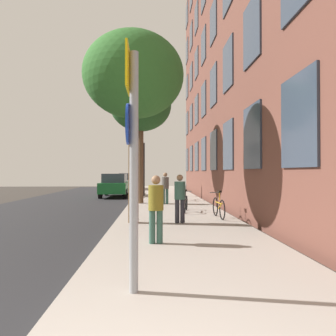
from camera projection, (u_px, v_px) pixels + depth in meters
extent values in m
plane|color=#332D28|center=(103.00, 205.00, 16.22)|extent=(41.80, 41.80, 0.00)
cube|color=#232326|center=(63.00, 205.00, 16.11)|extent=(7.00, 38.00, 0.01)
cube|color=#9E9389|center=(169.00, 203.00, 16.39)|extent=(4.20, 38.00, 0.12)
cube|color=brown|center=(219.00, 35.00, 16.13)|extent=(0.50, 27.00, 18.01)
cube|color=#2D3847|center=(298.00, 120.00, 6.68)|extent=(0.06, 1.64, 2.06)
cube|color=#2D3847|center=(252.00, 137.00, 9.80)|extent=(0.06, 1.64, 2.06)
cube|color=#2D3847|center=(228.00, 145.00, 12.92)|extent=(0.06, 1.64, 2.06)
cube|color=#2D3847|center=(213.00, 151.00, 16.04)|extent=(0.06, 1.64, 2.06)
cube|color=#2D3847|center=(204.00, 154.00, 19.16)|extent=(0.06, 1.64, 2.06)
cube|color=#2D3847|center=(197.00, 157.00, 22.28)|extent=(0.06, 1.64, 2.06)
cube|color=#2D3847|center=(191.00, 158.00, 25.40)|extent=(0.06, 1.64, 2.06)
cube|color=#2D3847|center=(187.00, 160.00, 28.52)|extent=(0.06, 1.64, 2.06)
cube|color=#2D3847|center=(252.00, 31.00, 9.84)|extent=(0.06, 1.64, 2.06)
cube|color=#2D3847|center=(228.00, 65.00, 12.96)|extent=(0.06, 1.64, 2.06)
cube|color=#2D3847|center=(213.00, 86.00, 16.08)|extent=(0.06, 1.64, 2.06)
cube|color=#2D3847|center=(204.00, 100.00, 19.20)|extent=(0.06, 1.64, 2.06)
cube|color=#2D3847|center=(196.00, 110.00, 22.32)|extent=(0.06, 1.64, 2.06)
cube|color=#2D3847|center=(191.00, 118.00, 25.45)|extent=(0.06, 1.64, 2.06)
cube|color=#2D3847|center=(187.00, 124.00, 28.57)|extent=(0.06, 1.64, 2.06)
cube|color=#2D3847|center=(213.00, 22.00, 16.13)|extent=(0.06, 1.64, 2.06)
cube|color=#2D3847|center=(203.00, 46.00, 19.25)|extent=(0.06, 1.64, 2.06)
cube|color=#2D3847|center=(196.00, 64.00, 22.37)|extent=(0.06, 1.64, 2.06)
cube|color=#2D3847|center=(191.00, 77.00, 25.49)|extent=(0.06, 1.64, 2.06)
cube|color=#2D3847|center=(187.00, 87.00, 28.61)|extent=(0.06, 1.64, 2.06)
cube|color=#2D3847|center=(196.00, 18.00, 22.41)|extent=(0.06, 1.64, 2.06)
cube|color=#2D3847|center=(191.00, 36.00, 25.53)|extent=(0.06, 1.64, 2.06)
cube|color=#2D3847|center=(187.00, 51.00, 28.65)|extent=(0.06, 1.64, 2.06)
cube|color=#2D3847|center=(187.00, 15.00, 28.70)|extent=(0.06, 1.64, 2.06)
cylinder|color=gray|center=(134.00, 171.00, 4.15)|extent=(0.12, 0.12, 3.27)
cube|color=yellow|center=(128.00, 69.00, 4.16)|extent=(0.03, 0.60, 0.60)
cylinder|color=#14339E|center=(128.00, 124.00, 4.15)|extent=(0.03, 0.56, 0.56)
cylinder|color=black|center=(144.00, 169.00, 20.84)|extent=(0.12, 0.12, 3.61)
cube|color=black|center=(141.00, 149.00, 20.85)|extent=(0.20, 0.24, 0.80)
sphere|color=#4B0707|center=(140.00, 146.00, 20.84)|extent=(0.16, 0.16, 0.16)
sphere|color=orange|center=(140.00, 149.00, 20.84)|extent=(0.16, 0.16, 0.16)
sphere|color=#083E11|center=(140.00, 153.00, 20.84)|extent=(0.16, 0.16, 0.16)
cylinder|color=#4C3823|center=(133.00, 164.00, 9.80)|extent=(0.33, 0.33, 3.76)
ellipsoid|color=#2D6628|center=(134.00, 76.00, 9.83)|extent=(3.23, 3.23, 2.74)
cylinder|color=brown|center=(141.00, 163.00, 15.92)|extent=(0.29, 0.29, 4.15)
ellipsoid|color=#235123|center=(141.00, 105.00, 15.96)|extent=(3.19, 3.19, 2.72)
torus|color=black|center=(215.00, 207.00, 11.32)|extent=(0.07, 0.68, 0.68)
torus|color=black|center=(222.00, 210.00, 10.37)|extent=(0.07, 0.68, 0.68)
cylinder|color=#C68C19|center=(219.00, 203.00, 10.85)|extent=(0.08, 0.81, 0.04)
cylinder|color=#C68C19|center=(220.00, 206.00, 10.61)|extent=(0.06, 0.49, 0.27)
cylinder|color=#C68C19|center=(220.00, 196.00, 10.71)|extent=(0.04, 0.04, 0.28)
cube|color=black|center=(220.00, 191.00, 10.71)|extent=(0.10, 0.24, 0.06)
cylinder|color=#4C4C4C|center=(215.00, 193.00, 11.33)|extent=(0.42, 0.05, 0.03)
torus|color=black|center=(187.00, 203.00, 12.98)|extent=(0.15, 0.62, 0.62)
torus|color=black|center=(185.00, 205.00, 12.03)|extent=(0.15, 0.62, 0.62)
cylinder|color=black|center=(186.00, 200.00, 12.51)|extent=(0.19, 0.81, 0.04)
cylinder|color=black|center=(185.00, 202.00, 12.27)|extent=(0.13, 0.49, 0.27)
cylinder|color=black|center=(185.00, 194.00, 12.37)|extent=(0.04, 0.04, 0.28)
cube|color=black|center=(185.00, 190.00, 12.37)|extent=(0.10, 0.24, 0.06)
cylinder|color=#4C4C4C|center=(187.00, 191.00, 12.99)|extent=(0.42, 0.11, 0.03)
torus|color=black|center=(184.00, 194.00, 18.23)|extent=(0.12, 0.65, 0.65)
torus|color=black|center=(183.00, 195.00, 17.14)|extent=(0.12, 0.65, 0.65)
cylinder|color=#C68C19|center=(183.00, 191.00, 17.69)|extent=(0.15, 0.92, 0.04)
cylinder|color=#C68C19|center=(183.00, 193.00, 17.41)|extent=(0.11, 0.56, 0.30)
cylinder|color=#C68C19|center=(183.00, 187.00, 17.53)|extent=(0.04, 0.04, 0.28)
cube|color=black|center=(183.00, 184.00, 17.53)|extent=(0.10, 0.24, 0.06)
cylinder|color=#4C4C4C|center=(184.00, 185.00, 18.23)|extent=(0.42, 0.08, 0.03)
cylinder|color=#33594C|center=(152.00, 227.00, 6.94)|extent=(0.14, 0.14, 0.76)
cylinder|color=#33594C|center=(160.00, 227.00, 6.95)|extent=(0.14, 0.14, 0.76)
cylinder|color=olive|center=(156.00, 198.00, 6.96)|extent=(0.48, 0.48, 0.57)
sphere|color=#936B4C|center=(156.00, 180.00, 6.96)|extent=(0.20, 0.20, 0.20)
cylinder|color=#26262D|center=(177.00, 211.00, 9.71)|extent=(0.14, 0.14, 0.75)
cylinder|color=#26262D|center=(183.00, 211.00, 9.71)|extent=(0.14, 0.14, 0.75)
cylinder|color=#33594C|center=(180.00, 190.00, 9.72)|extent=(0.43, 0.43, 0.57)
sphere|color=#936B4C|center=(180.00, 178.00, 9.72)|extent=(0.20, 0.20, 0.20)
cylinder|color=#33594C|center=(164.00, 196.00, 15.42)|extent=(0.15, 0.15, 0.78)
cylinder|color=#33594C|center=(167.00, 196.00, 15.43)|extent=(0.15, 0.15, 0.78)
cylinder|color=#4C4742|center=(165.00, 183.00, 15.43)|extent=(0.40, 0.40, 0.58)
sphere|color=#936B4C|center=(165.00, 175.00, 15.44)|extent=(0.21, 0.21, 0.21)
cube|color=#19662D|center=(115.00, 187.00, 21.31)|extent=(1.80, 4.17, 0.70)
cube|color=#2D3847|center=(115.00, 178.00, 21.11)|extent=(1.51, 2.34, 0.60)
cylinder|color=black|center=(107.00, 191.00, 22.60)|extent=(0.22, 0.64, 0.64)
cylinder|color=black|center=(129.00, 191.00, 22.68)|extent=(0.22, 0.64, 0.64)
cylinder|color=black|center=(100.00, 194.00, 19.93)|extent=(0.22, 0.64, 0.64)
cylinder|color=black|center=(125.00, 194.00, 20.01)|extent=(0.22, 0.64, 0.64)
cube|color=silver|center=(128.00, 183.00, 29.13)|extent=(1.99, 4.52, 0.70)
cube|color=#1E232D|center=(128.00, 176.00, 28.92)|extent=(1.61, 2.56, 0.60)
cylinder|color=black|center=(121.00, 186.00, 30.51)|extent=(0.22, 0.64, 0.64)
cylinder|color=black|center=(137.00, 186.00, 30.59)|extent=(0.22, 0.64, 0.64)
cylinder|color=black|center=(118.00, 188.00, 27.67)|extent=(0.22, 0.64, 0.64)
cylinder|color=black|center=(136.00, 188.00, 27.75)|extent=(0.22, 0.64, 0.64)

